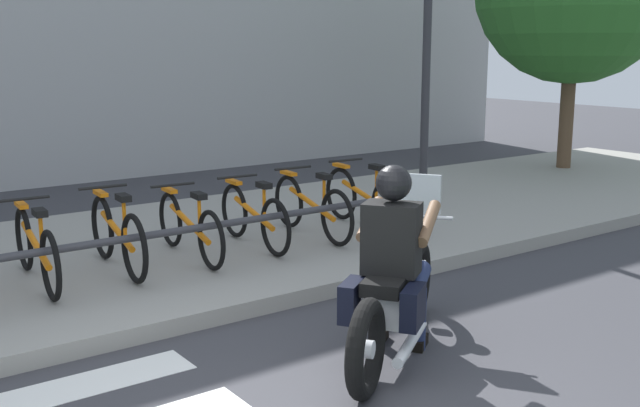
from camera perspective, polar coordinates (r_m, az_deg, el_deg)
The scene contains 11 objects.
sidewalk at distance 8.18m, azimuth -19.04°, elevation -4.65°, with size 24.00×4.40×0.15m, color gray.
motorcycle at distance 5.79m, azimuth 5.69°, elevation -6.64°, with size 1.94×1.40×1.27m.
rider at distance 5.61m, azimuth 5.55°, elevation -3.27°, with size 0.77×0.74×1.46m.
bicycle_2 at distance 7.37m, azimuth -20.41°, elevation -3.14°, with size 0.48×1.69×0.75m.
bicycle_3 at distance 7.59m, azimuth -14.88°, elevation -2.26°, with size 0.48×1.63×0.79m.
bicycle_4 at distance 7.89m, azimuth -9.71°, elevation -1.68°, with size 0.48×1.65×0.72m.
bicycle_5 at distance 8.25m, azimuth -4.96°, elevation -0.93°, with size 0.48×1.57×0.74m.
bicycle_6 at distance 8.66m, azimuth -0.64°, elevation -0.23°, with size 0.48×1.67×0.76m.
bicycle_7 at distance 9.11m, azimuth 3.28°, elevation 0.42°, with size 0.48×1.64×0.79m.
bike_rack at distance 7.22m, azimuth -10.48°, elevation -2.19°, with size 5.95×0.07×0.49m.
street_lamp at distance 11.05m, azimuth 8.00°, elevation 12.61°, with size 0.28×0.28×4.07m.
Camera 1 is at (-2.22, -3.30, 2.29)m, focal length 42.92 mm.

